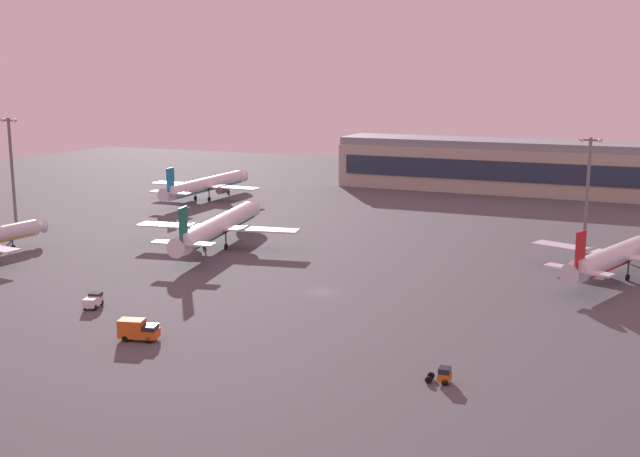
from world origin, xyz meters
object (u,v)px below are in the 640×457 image
(airplane_far_stand, at_px, (206,185))
(catering_truck, at_px, (138,330))
(pushback_tug, at_px, (443,375))
(airplane_terminal_side, at_px, (218,227))
(baggage_tractor, at_px, (94,300))
(apron_light_central, at_px, (12,169))
(apron_light_west, at_px, (588,184))
(airplane_mid_apron, at_px, (621,254))

(airplane_far_stand, distance_m, catering_truck, 127.25)
(pushback_tug, height_order, catering_truck, catering_truck)
(airplane_terminal_side, height_order, pushback_tug, airplane_terminal_side)
(catering_truck, height_order, baggage_tractor, catering_truck)
(catering_truck, relative_size, baggage_tractor, 1.34)
(airplane_far_stand, xyz_separation_m, apron_light_central, (-13.38, -63.18, 11.23))
(apron_light_west, distance_m, apron_light_central, 130.84)
(pushback_tug, bearing_deg, catering_truck, -91.78)
(baggage_tractor, bearing_deg, airplane_mid_apron, 19.87)
(airplane_far_stand, relative_size, apron_light_west, 1.90)
(apron_light_west, bearing_deg, airplane_far_stand, 169.04)
(baggage_tractor, distance_m, apron_light_central, 69.08)
(airplane_mid_apron, height_order, airplane_far_stand, airplane_far_stand)
(pushback_tug, relative_size, apron_light_west, 0.13)
(catering_truck, bearing_deg, airplane_mid_apron, 122.41)
(catering_truck, bearing_deg, airplane_far_stand, -167.46)
(airplane_mid_apron, height_order, apron_light_west, apron_light_west)
(apron_light_west, bearing_deg, airplane_mid_apron, -71.64)
(catering_truck, height_order, apron_light_west, apron_light_west)
(airplane_far_stand, bearing_deg, airplane_terminal_side, -55.93)
(airplane_mid_apron, relative_size, baggage_tractor, 9.47)
(pushback_tug, distance_m, apron_light_west, 91.68)
(baggage_tractor, xyz_separation_m, apron_light_west, (69.42, 81.58, 12.58))
(catering_truck, height_order, apron_light_central, apron_light_central)
(airplane_terminal_side, relative_size, airplane_mid_apron, 1.10)
(apron_light_central, bearing_deg, airplane_mid_apron, 6.64)
(airplane_mid_apron, bearing_deg, airplane_terminal_side, -155.14)
(airplane_mid_apron, bearing_deg, baggage_tractor, -125.13)
(airplane_terminal_side, xyz_separation_m, apron_light_west, (73.77, 33.90, 9.20))
(catering_truck, xyz_separation_m, apron_light_central, (-70.90, 50.29, 14.06))
(airplane_far_stand, relative_size, apron_light_central, 1.65)
(catering_truck, distance_m, apron_light_central, 88.05)
(pushback_tug, bearing_deg, baggage_tractor, -102.16)
(apron_light_central, bearing_deg, pushback_tug, -22.87)
(airplane_mid_apron, distance_m, apron_light_west, 29.29)
(apron_light_west, bearing_deg, airplane_terminal_side, -155.32)
(catering_truck, bearing_deg, apron_light_west, 135.68)
(pushback_tug, relative_size, apron_light_central, 0.12)
(pushback_tug, height_order, apron_light_west, apron_light_west)
(airplane_mid_apron, relative_size, catering_truck, 7.06)
(baggage_tractor, height_order, apron_light_central, apron_light_central)
(apron_light_central, bearing_deg, catering_truck, -35.35)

